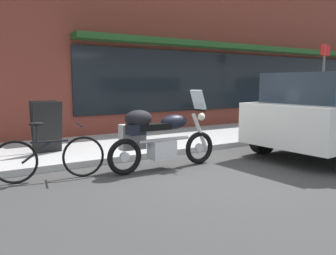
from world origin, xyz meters
TOP-DOWN VIEW (x-y plane):
  - ground_plane at (0.00, 0.00)m, footprint 80.00×80.00m
  - storefront_building at (6.59, 4.23)m, footprint 21.18×0.90m
  - touring_motorcycle at (-0.47, 0.43)m, footprint 2.13×0.68m
  - parked_bicycle at (-2.20, 0.73)m, footprint 1.66×0.48m
  - sandwich_board_sign at (-1.87, 2.38)m, footprint 0.55×0.43m
  - parking_sign_pole at (6.10, 1.72)m, footprint 0.44×0.07m

SIDE VIEW (x-z plane):
  - ground_plane at x=0.00m, z-range 0.00..0.00m
  - parked_bicycle at x=-2.20m, z-range -0.10..0.83m
  - touring_motorcycle at x=-0.47m, z-range -0.10..1.28m
  - sandwich_board_sign at x=-1.87m, z-range 0.13..1.15m
  - parking_sign_pole at x=6.10m, z-range 0.35..2.90m
  - storefront_building at x=6.59m, z-range -0.06..5.85m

